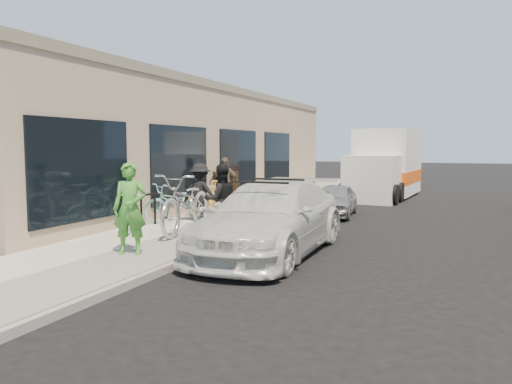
% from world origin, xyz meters
% --- Properties ---
extents(ground, '(120.00, 120.00, 0.00)m').
position_xyz_m(ground, '(0.00, 0.00, 0.00)').
color(ground, black).
rests_on(ground, ground).
extents(sidewalk, '(3.00, 34.00, 0.15)m').
position_xyz_m(sidewalk, '(-2.00, 3.00, 0.07)').
color(sidewalk, '#B8B2A5').
rests_on(sidewalk, ground).
extents(curb, '(0.12, 34.00, 0.13)m').
position_xyz_m(curb, '(-0.45, 3.00, 0.07)').
color(curb, gray).
rests_on(curb, ground).
extents(storefront, '(3.60, 20.00, 4.22)m').
position_xyz_m(storefront, '(-5.24, 7.99, 2.12)').
color(storefront, tan).
rests_on(storefront, ground).
extents(bike_rack, '(0.10, 0.57, 0.81)m').
position_xyz_m(bike_rack, '(-3.10, 1.83, 0.64)').
color(bike_rack, black).
rests_on(bike_rack, sidewalk).
extents(sandwich_board, '(0.80, 0.81, 1.13)m').
position_xyz_m(sandwich_board, '(-3.21, 6.37, 0.73)').
color(sandwich_board, black).
rests_on(sandwich_board, sidewalk).
extents(sedan_white, '(2.00, 4.89, 1.46)m').
position_xyz_m(sedan_white, '(0.62, 0.63, 0.71)').
color(sedan_white, silver).
rests_on(sedan_white, ground).
extents(sedan_silver, '(1.44, 2.99, 0.99)m').
position_xyz_m(sedan_silver, '(0.48, 6.41, 0.49)').
color(sedan_silver, gray).
rests_on(sedan_silver, ground).
extents(moving_truck, '(2.49, 5.84, 2.81)m').
position_xyz_m(moving_truck, '(1.01, 12.82, 1.25)').
color(moving_truck, white).
rests_on(moving_truck, ground).
extents(tandem_bike, '(1.24, 2.69, 1.36)m').
position_xyz_m(tandem_bike, '(-1.68, 1.35, 0.83)').
color(tandem_bike, silver).
rests_on(tandem_bike, sidewalk).
extents(woman_rider, '(0.71, 0.59, 1.68)m').
position_xyz_m(woman_rider, '(-1.48, -1.03, 0.99)').
color(woman_rider, '#3E8E2F').
rests_on(woman_rider, sidewalk).
extents(man_standing, '(0.96, 0.96, 1.57)m').
position_xyz_m(man_standing, '(-0.83, 1.34, 0.94)').
color(man_standing, black).
rests_on(man_standing, sidewalk).
extents(cruiser_bike_a, '(1.12, 1.61, 0.95)m').
position_xyz_m(cruiser_bike_a, '(-2.95, 1.02, 0.62)').
color(cruiser_bike_a, '#90D7CF').
rests_on(cruiser_bike_a, sidewalk).
extents(cruiser_bike_b, '(1.40, 2.02, 1.01)m').
position_xyz_m(cruiser_bike_b, '(-2.84, 2.74, 0.65)').
color(cruiser_bike_b, '#90D7CF').
rests_on(cruiser_bike_b, sidewalk).
extents(cruiser_bike_c, '(1.01, 1.65, 0.96)m').
position_xyz_m(cruiser_bike_c, '(-2.82, 4.46, 0.63)').
color(cruiser_bike_c, gold).
rests_on(cruiser_bike_c, sidewalk).
extents(bystander_a, '(0.99, 0.58, 1.52)m').
position_xyz_m(bystander_a, '(-2.23, 2.91, 0.91)').
color(bystander_a, black).
rests_on(bystander_a, sidewalk).
extents(bystander_b, '(1.03, 0.69, 1.62)m').
position_xyz_m(bystander_b, '(-2.83, 5.53, 0.96)').
color(bystander_b, brown).
rests_on(bystander_b, sidewalk).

